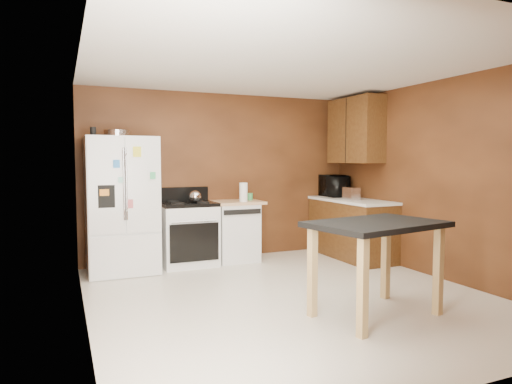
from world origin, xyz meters
TOP-DOWN VIEW (x-y plane):
  - floor at (0.00, 0.00)m, footprint 4.50×4.50m
  - ceiling at (0.00, 0.00)m, footprint 4.50×4.50m
  - wall_back at (0.00, 2.25)m, footprint 4.20×0.00m
  - wall_front at (0.00, -2.25)m, footprint 4.20×0.00m
  - wall_left at (-2.10, 0.00)m, footprint 0.00×4.50m
  - wall_right at (2.10, 0.00)m, footprint 0.00×4.50m
  - roasting_pan at (-1.58, 1.91)m, footprint 0.35×0.35m
  - pen_cup at (-1.90, 1.74)m, footprint 0.07×0.07m
  - kettle at (-0.55, 1.85)m, footprint 0.17×0.17m
  - paper_towel at (0.16, 1.80)m, footprint 0.13×0.13m
  - green_canister at (0.35, 2.02)m, footprint 0.10×0.10m
  - toaster at (1.73, 1.35)m, footprint 0.17×0.27m
  - microwave at (1.84, 2.02)m, footprint 0.42×0.60m
  - refrigerator at (-1.55, 1.86)m, footprint 0.90×0.80m
  - gas_range at (-0.64, 1.92)m, footprint 0.76×0.68m
  - dishwasher at (0.08, 1.95)m, footprint 0.78×0.63m
  - right_cabinets at (1.84, 1.48)m, footprint 0.63×1.58m
  - island at (0.47, -0.86)m, footprint 1.38×1.05m

SIDE VIEW (x-z plane):
  - floor at x=0.00m, z-range 0.00..0.00m
  - dishwasher at x=0.08m, z-range 0.01..0.90m
  - gas_range at x=-0.64m, z-range -0.09..1.01m
  - island at x=0.47m, z-range 0.32..1.23m
  - refrigerator at x=-1.55m, z-range 0.00..1.80m
  - right_cabinets at x=1.84m, z-range -0.32..2.13m
  - green_canister at x=0.35m, z-range 0.89..0.99m
  - kettle at x=-0.55m, z-range 0.90..1.07m
  - toaster at x=1.73m, z-range 0.90..1.09m
  - paper_towel at x=0.16m, z-range 0.89..1.17m
  - microwave at x=1.84m, z-range 0.90..1.22m
  - wall_back at x=0.00m, z-range -0.85..3.35m
  - wall_front at x=0.00m, z-range -0.85..3.35m
  - wall_left at x=-2.10m, z-range -1.00..3.50m
  - wall_right at x=2.10m, z-range -1.00..3.50m
  - roasting_pan at x=-1.58m, z-range 1.80..1.89m
  - pen_cup at x=-1.90m, z-range 1.80..1.91m
  - ceiling at x=0.00m, z-range 2.50..2.50m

